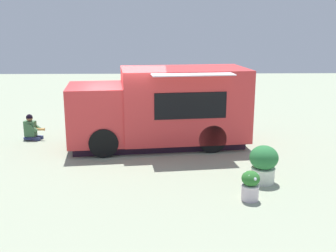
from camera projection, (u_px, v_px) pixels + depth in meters
ground_plane at (127, 148)px, 13.10m from camera, size 40.00×40.00×0.00m
food_truck at (162, 109)px, 13.13m from camera, size 3.17×5.81×2.49m
person_customer at (31, 129)px, 13.97m from camera, size 0.53×0.81×0.88m
planter_flowering_near at (264, 163)px, 10.13m from camera, size 0.70×0.70×0.95m
planter_flowering_far at (250, 185)px, 9.14m from camera, size 0.41×0.41×0.69m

